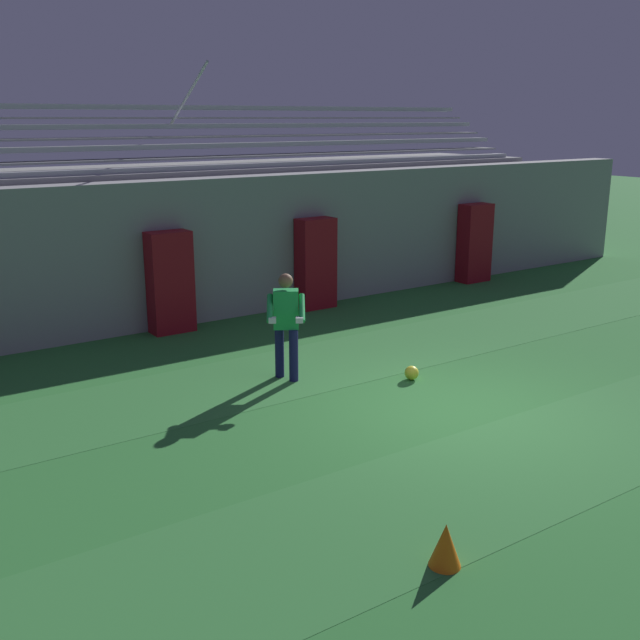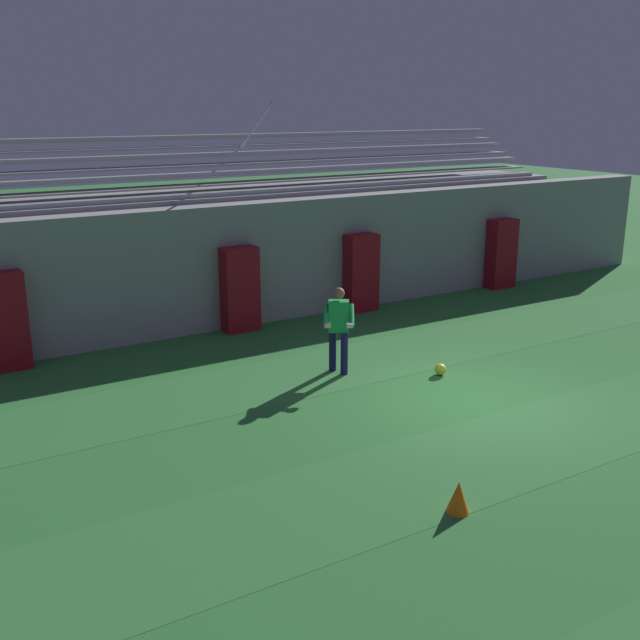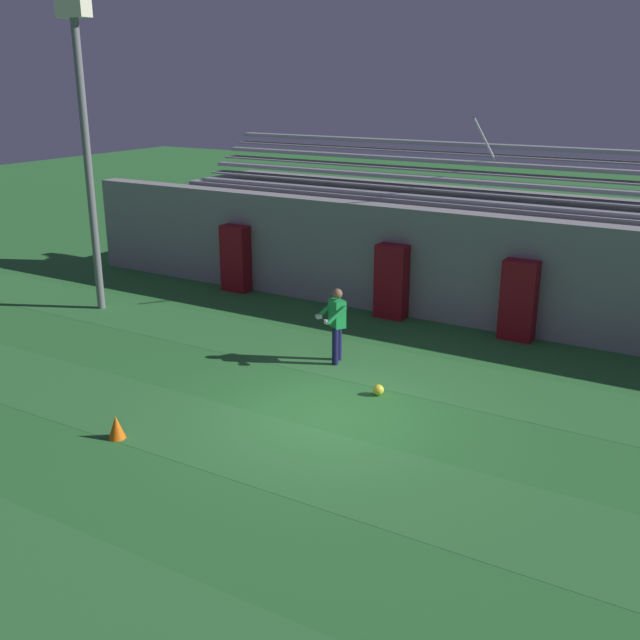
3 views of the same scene
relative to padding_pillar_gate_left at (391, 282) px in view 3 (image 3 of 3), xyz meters
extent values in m
plane|color=#2D7533|center=(1.64, -5.95, -0.96)|extent=(80.00, 80.00, 0.00)
cube|color=#337A38|center=(1.64, -11.95, -0.95)|extent=(28.00, 2.18, 0.01)
cube|color=#337A38|center=(1.64, -7.59, -0.95)|extent=(28.00, 2.18, 0.01)
cube|color=#337A38|center=(1.64, -3.23, -0.95)|extent=(28.00, 2.18, 0.01)
cube|color=gray|center=(1.64, 0.55, 0.44)|extent=(24.00, 0.60, 2.80)
cube|color=maroon|center=(0.00, 0.00, 0.00)|extent=(0.81, 0.44, 1.91)
cube|color=maroon|center=(3.29, 0.00, 0.00)|extent=(0.81, 0.44, 1.91)
cube|color=maroon|center=(-4.95, 0.00, 0.00)|extent=(0.81, 0.44, 1.91)
cube|color=gray|center=(1.64, 2.55, 0.49)|extent=(18.00, 3.20, 2.90)
cube|color=#A8AAB2|center=(1.64, 1.30, 1.99)|extent=(17.10, 0.36, 0.10)
cube|color=gray|center=(1.64, 1.10, 1.76)|extent=(17.10, 0.60, 0.04)
cube|color=#A8AAB2|center=(1.64, 2.00, 2.39)|extent=(17.10, 0.36, 0.10)
cube|color=gray|center=(1.64, 1.80, 2.16)|extent=(17.10, 0.60, 0.04)
cube|color=#A8AAB2|center=(1.64, 2.70, 2.79)|extent=(17.10, 0.36, 0.10)
cube|color=gray|center=(1.64, 2.50, 2.56)|extent=(17.10, 0.60, 0.04)
cube|color=#A8AAB2|center=(1.64, 3.40, 3.19)|extent=(17.10, 0.36, 0.10)
cube|color=gray|center=(1.64, 3.20, 2.96)|extent=(17.10, 0.60, 0.04)
cylinder|color=#A8AAB2|center=(1.51, 2.10, 3.44)|extent=(0.06, 1.93, 1.25)
cylinder|color=slate|center=(-7.05, -3.25, 2.68)|extent=(0.20, 0.20, 7.28)
cube|color=#F2EDCC|center=(-7.05, -3.25, 6.54)|extent=(0.90, 0.36, 0.44)
cylinder|color=#19194C|center=(0.41, -3.63, -0.55)|extent=(0.19, 0.19, 0.82)
cylinder|color=#19194C|center=(0.33, -3.34, -0.55)|extent=(0.19, 0.19, 0.82)
cube|color=green|center=(0.37, -3.49, 0.16)|extent=(0.45, 0.41, 0.60)
sphere|color=brown|center=(0.37, -3.49, 0.60)|extent=(0.22, 0.22, 0.22)
cylinder|color=green|center=(0.50, -3.73, 0.21)|extent=(0.33, 0.45, 0.37)
cylinder|color=green|center=(0.10, -3.48, 0.21)|extent=(0.33, 0.45, 0.37)
cube|color=silver|center=(0.36, -3.88, 0.08)|extent=(0.15, 0.15, 0.08)
cube|color=silver|center=(0.02, -3.67, 0.08)|extent=(0.15, 0.15, 0.08)
sphere|color=yellow|center=(1.95, -4.62, -0.85)|extent=(0.22, 0.22, 0.22)
cone|color=orange|center=(-1.12, -8.57, -0.75)|extent=(0.30, 0.30, 0.42)
camera|label=1|loc=(-5.43, -12.84, 2.98)|focal=42.00mm
camera|label=2|loc=(-6.97, -14.80, 3.97)|focal=42.00mm
camera|label=3|loc=(7.85, -16.80, 5.03)|focal=42.00mm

